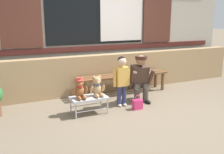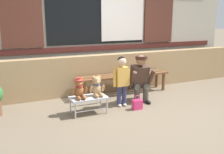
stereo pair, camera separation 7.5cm
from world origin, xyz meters
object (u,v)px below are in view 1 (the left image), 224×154
teddy_bear_plain (97,87)px  adult_crouching (140,78)px  child_standing (122,76)px  handbag_on_ground (137,104)px  wooden_bench_long (123,77)px  small_display_bench (89,99)px  teddy_bear_with_hat (80,89)px

teddy_bear_plain → adult_crouching: bearing=9.9°
child_standing → handbag_on_ground: (0.18, -0.29, -0.50)m
teddy_bear_plain → handbag_on_ground: size_ratio=1.34×
wooden_bench_long → small_display_bench: size_ratio=3.28×
small_display_bench → handbag_on_ground: 0.92m
child_standing → handbag_on_ground: 0.60m
child_standing → adult_crouching: child_standing is taller
wooden_bench_long → handbag_on_ground: (-0.22, -1.00, -0.28)m
small_display_bench → teddy_bear_with_hat: (-0.16, 0.00, 0.21)m
teddy_bear_plain → child_standing: child_standing is taller
teddy_bear_plain → child_standing: 0.56m
small_display_bench → child_standing: 0.78m
small_display_bench → adult_crouching: (1.14, 0.17, 0.21)m
wooden_bench_long → teddy_bear_plain: (-0.95, -0.81, 0.09)m
child_standing → adult_crouching: 0.47m
teddy_bear_plain → adult_crouching: size_ratio=0.38×
teddy_bear_with_hat → child_standing: child_standing is taller
teddy_bear_with_hat → handbag_on_ground: 1.12m
wooden_bench_long → teddy_bear_with_hat: teddy_bear_with_hat is taller
child_standing → adult_crouching: (0.45, 0.07, -0.11)m
wooden_bench_long → handbag_on_ground: 1.06m
handbag_on_ground → small_display_bench: bearing=168.1°
wooden_bench_long → adult_crouching: adult_crouching is taller
adult_crouching → teddy_bear_plain: bearing=-170.1°
small_display_bench → wooden_bench_long: bearing=36.3°
wooden_bench_long → child_standing: size_ratio=2.19×
teddy_bear_plain → handbag_on_ground: bearing=-14.6°
wooden_bench_long → teddy_bear_with_hat: bearing=-147.4°
wooden_bench_long → small_display_bench: 1.38m
child_standing → small_display_bench: bearing=-171.9°
small_display_bench → child_standing: bearing=8.1°
teddy_bear_plain → handbag_on_ground: (0.72, -0.19, -0.37)m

